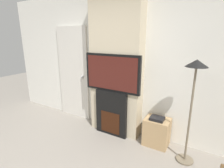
{
  "coord_description": "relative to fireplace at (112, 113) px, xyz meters",
  "views": [
    {
      "loc": [
        1.57,
        -0.95,
        1.86
      ],
      "look_at": [
        0.0,
        1.71,
        1.01
      ],
      "focal_mm": 28.0,
      "sensor_mm": 36.0,
      "label": 1
    }
  ],
  "objects": [
    {
      "name": "entry_door",
      "position": [
        -1.19,
        0.26,
        0.6
      ],
      "size": [
        0.84,
        0.09,
        2.07
      ],
      "color": "silver",
      "rests_on": "ground_plane"
    },
    {
      "name": "fireplace",
      "position": [
        0.0,
        0.0,
        0.0
      ],
      "size": [
        0.65,
        0.15,
        0.88
      ],
      "color": "black",
      "rests_on": "ground_plane"
    },
    {
      "name": "wall_back",
      "position": [
        0.0,
        0.32,
        0.92
      ],
      "size": [
        6.0,
        0.06,
        2.7
      ],
      "color": "silver",
      "rests_on": "ground_plane"
    },
    {
      "name": "floor_lamp",
      "position": [
        1.37,
        -0.11,
        0.78
      ],
      "size": [
        0.3,
        0.3,
        1.56
      ],
      "color": "#726651",
      "rests_on": "ground_plane"
    },
    {
      "name": "television",
      "position": [
        0.0,
        -0.0,
        0.78
      ],
      "size": [
        1.1,
        0.07,
        0.68
      ],
      "color": "black",
      "rests_on": "fireplace"
    },
    {
      "name": "chimney_breast",
      "position": [
        0.0,
        0.15,
        0.92
      ],
      "size": [
        1.0,
        0.29,
        2.7
      ],
      "color": "beige",
      "rests_on": "ground_plane"
    },
    {
      "name": "media_stand",
      "position": [
        0.86,
        0.09,
        -0.18
      ],
      "size": [
        0.42,
        0.35,
        0.53
      ],
      "color": "tan",
      "rests_on": "ground_plane"
    }
  ]
}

